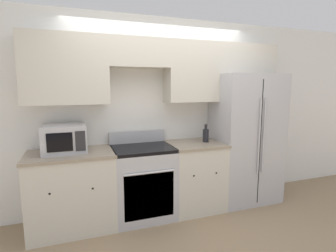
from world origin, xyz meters
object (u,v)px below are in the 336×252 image
object	(u,v)px
refrigerator	(244,138)
bottle	(206,135)
oven_range	(143,181)
microwave	(65,138)

from	to	relation	value
refrigerator	bottle	size ratio (longest dim) A/B	7.61
oven_range	bottle	size ratio (longest dim) A/B	4.46
refrigerator	microwave	xyz separation A→B (m)	(-2.46, 0.02, 0.16)
oven_range	refrigerator	size ratio (longest dim) A/B	0.59
microwave	bottle	size ratio (longest dim) A/B	1.98
refrigerator	bottle	distance (m)	0.66
refrigerator	bottle	world-z (taller)	refrigerator
oven_range	microwave	distance (m)	1.10
microwave	bottle	distance (m)	1.81
refrigerator	bottle	xyz separation A→B (m)	(-0.66, -0.03, 0.09)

